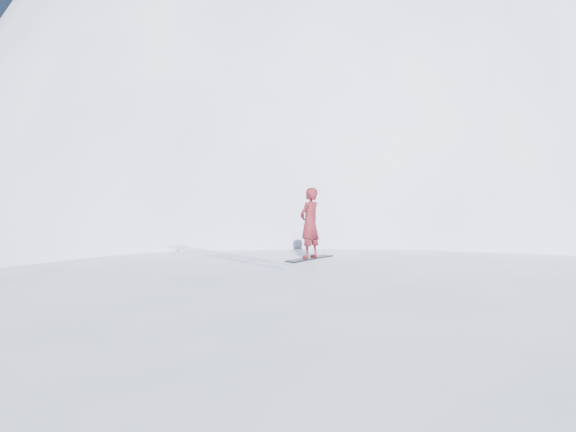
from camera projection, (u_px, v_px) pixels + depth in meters
name	position (u px, v px, depth m)	size (l,w,h in m)	color
ground	(378.00, 393.00, 10.72)	(400.00, 400.00, 0.00)	white
near_ridge	(325.00, 348.00, 13.74)	(36.00, 28.00, 4.80)	white
summit_peak	(344.00, 238.00, 44.60)	(60.00, 56.00, 56.00)	white
peak_shoulder	(265.00, 256.00, 32.80)	(28.00, 24.00, 18.00)	white
wind_bumps	(297.00, 369.00, 12.13)	(16.00, 14.40, 1.00)	white
snowboard	(310.00, 258.00, 13.62)	(1.69, 0.31, 0.03)	black
snowboarder	(310.00, 223.00, 13.57)	(0.68, 0.45, 1.86)	maroon
board_tracks	(224.00, 254.00, 14.41)	(1.07, 5.99, 0.04)	silver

